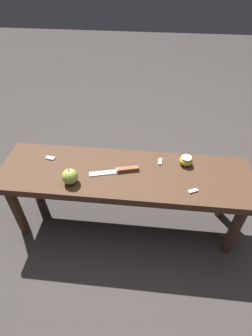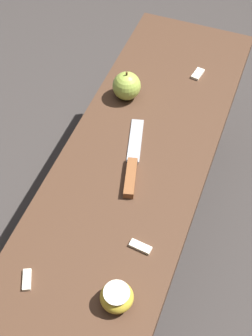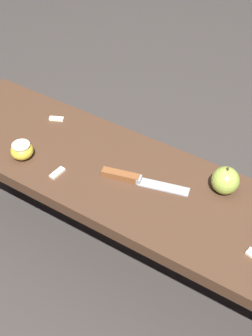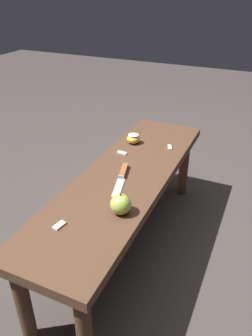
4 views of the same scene
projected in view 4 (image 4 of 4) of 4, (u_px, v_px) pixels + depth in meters
The scene contains 8 objects.
ground_plane at pixel (125, 246), 1.64m from camera, with size 8.00×8.00×0.00m, color #383330.
wooden_bench at pixel (125, 186), 1.46m from camera, with size 1.28×0.36×0.42m.
knife at pixel (122, 175), 1.41m from camera, with size 0.25×0.09×0.02m.
apple_whole at pixel (121, 204), 1.18m from camera, with size 0.08×0.08×0.09m.
apple_cut at pixel (133, 139), 1.69m from camera, with size 0.07×0.07×0.05m.
apple_slice_near_knife at pixel (122, 153), 1.60m from camera, with size 0.02×0.05×0.01m.
apple_slice_center at pixel (59, 225), 1.13m from camera, with size 0.05×0.03×0.01m.
apple_slice_near_bowl at pixel (170, 147), 1.65m from camera, with size 0.05×0.03×0.01m.
Camera 4 is at (-1.11, -0.51, 1.16)m, focal length 35.00 mm.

